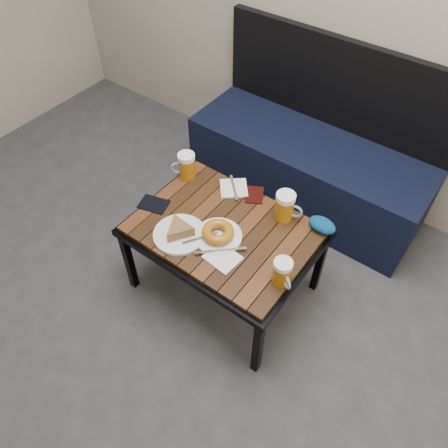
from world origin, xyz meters
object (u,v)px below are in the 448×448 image
Objects in this scene: bench at (309,164)px; knit_pouch at (322,225)px; beer_mug_right at (282,272)px; cafe_table at (224,234)px; beer_mug_centre at (285,206)px; passport_navy at (154,204)px; beer_mug_left at (186,166)px; plate_bagel at (218,234)px; passport_burgundy at (254,195)px; plate_pie at (179,232)px.

bench reaches higher than knit_pouch.
cafe_table is at bearing -161.71° from beer_mug_right.
passport_navy is (-0.54, -0.30, -0.07)m from beer_mug_centre.
beer_mug_left is 0.95× the size of beer_mug_centre.
beer_mug_centre is at bearing 146.84° from beer_mug_left.
plate_bagel reaches higher than knit_pouch.
passport_burgundy reaches higher than cafe_table.
cafe_table is 6.23× the size of passport_navy.
beer_mug_centre is 1.11× the size of knit_pouch.
beer_mug_left is 0.37m from passport_burgundy.
beer_mug_centre reaches higher than passport_navy.
plate_bagel is at bearing -152.43° from beer_mug_right.
beer_mug_left is 1.09× the size of beer_mug_right.
knit_pouch reaches higher than cafe_table.
bench is at bearing 82.26° from plate_pie.
plate_bagel is (-0.35, 0.03, -0.04)m from beer_mug_right.
plate_pie is at bearing -130.93° from cafe_table.
cafe_table is 0.31m from beer_mug_centre.
beer_mug_right reaches higher than plate_pie.
knit_pouch is (0.72, 0.34, 0.03)m from passport_navy.
beer_mug_right is (0.36, -0.09, 0.11)m from cafe_table.
beer_mug_centre is 0.63m from passport_navy.
plate_bagel is (0.37, -0.23, -0.04)m from beer_mug_left.
bench reaches higher than plate_pie.
cafe_table is at bearing 86.29° from passport_navy.
cafe_table is 3.26× the size of plate_bagel.
passport_burgundy is at bearing 93.37° from plate_bagel.
beer_mug_right is 0.52m from passport_burgundy.
cafe_table is at bearing 100.43° from plate_bagel.
beer_mug_centre is 0.61× the size of plate_pie.
plate_bagel is (0.15, 0.09, -0.00)m from plate_pie.
beer_mug_right is 0.35m from plate_bagel.
plate_bagel is at bearing 109.70° from beer_mug_left.
cafe_table is at bearing -144.16° from knit_pouch.
plate_pie is (-0.13, -0.15, 0.07)m from cafe_table.
bench reaches higher than cafe_table.
plate_bagel is 1.96× the size of knit_pouch.
knit_pouch is (0.18, 0.04, -0.04)m from beer_mug_centre.
bench is 1.04m from plate_pie.
plate_bagel reaches higher than cafe_table.
beer_mug_right is (0.18, -0.31, -0.01)m from beer_mug_centre.
bench reaches higher than beer_mug_left.
passport_navy is (-0.23, 0.07, -0.02)m from plate_pie.
plate_bagel is at bearing -135.70° from beer_mug_centre.
cafe_table is at bearing 116.32° from beer_mug_left.
bench is at bearing -156.60° from beer_mug_left.
plate_pie is (0.23, -0.33, -0.04)m from beer_mug_left.
beer_mug_centre is 0.33m from plate_bagel.
plate_bagel reaches higher than passport_burgundy.
beer_mug_right is at bearing -5.22° from plate_bagel.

